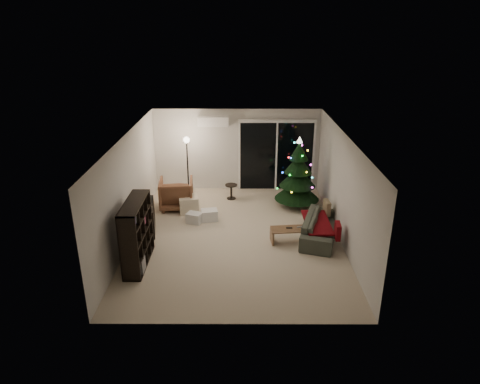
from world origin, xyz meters
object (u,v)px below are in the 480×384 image
at_px(christmas_tree, 298,172).
at_px(armchair, 176,194).
at_px(coffee_table, 295,235).
at_px(sofa, 321,227).
at_px(media_cabinet, 146,217).
at_px(bookshelf, 128,234).

bearing_deg(christmas_tree, armchair, -177.85).
bearing_deg(coffee_table, armchair, 141.02).
xyz_separation_m(sofa, coffee_table, (-0.64, -0.26, -0.09)).
relative_size(media_cabinet, christmas_tree, 0.56).
distance_m(sofa, christmas_tree, 2.07).
bearing_deg(media_cabinet, coffee_table, -20.31).
xyz_separation_m(bookshelf, armchair, (0.57, 3.00, -0.30)).
height_order(bookshelf, sofa, bookshelf).
bearing_deg(bookshelf, armchair, 95.58).
distance_m(armchair, coffee_table, 3.70).
bearing_deg(sofa, media_cabinet, 102.50).
bearing_deg(bookshelf, coffee_table, 31.24).
bearing_deg(armchair, bookshelf, 74.10).
bearing_deg(media_cabinet, bookshelf, -100.58).
bearing_deg(coffee_table, christmas_tree, 76.80).
xyz_separation_m(coffee_table, christmas_tree, (0.29, 2.16, 0.82)).
height_order(media_cabinet, sofa, media_cabinet).
relative_size(bookshelf, armchair, 1.55).
bearing_deg(armchair, sofa, 149.47).
distance_m(bookshelf, coffee_table, 3.82).
height_order(bookshelf, armchair, bookshelf).
relative_size(armchair, coffee_table, 0.80).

